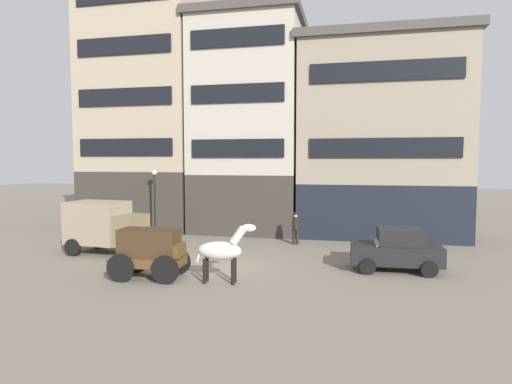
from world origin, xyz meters
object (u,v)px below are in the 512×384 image
Objects in this scene: cargo_wagon at (151,250)px; draft_horse at (222,250)px; delivery_truck_near at (108,226)px; sedan_dark at (397,250)px; fire_hydrant_curbside at (381,239)px; pedestrian_officer at (296,227)px; streetlamp_curbside at (155,194)px.

cargo_wagon is 2.95m from draft_horse.
cargo_wagon is at bearing -41.61° from delivery_truck_near.
fire_hydrant_curbside is at bearing 93.33° from sedan_dark.
delivery_truck_near is (-7.13, 3.71, 0.15)m from draft_horse.
delivery_truck_near is 14.32m from fire_hydrant_curbside.
pedestrian_officer is 4.66m from fire_hydrant_curbside.
delivery_truck_near reaches higher than pedestrian_officer.
draft_horse is 8.04m from delivery_truck_near.
cargo_wagon is 1.27× the size of draft_horse.
cargo_wagon is at bearing -138.18° from fire_hydrant_curbside.
pedestrian_officer is at bearing 77.87° from draft_horse.
pedestrian_officer is (4.71, 8.19, -0.17)m from cargo_wagon.
delivery_truck_near is at bearing -153.28° from pedestrian_officer.
streetlamp_curbside reaches higher than delivery_truck_near.
delivery_truck_near is at bearing 152.51° from draft_horse.
sedan_dark is 14.79m from streetlamp_curbside.
fire_hydrant_curbside is (4.62, 0.16, -0.55)m from pedestrian_officer.
draft_horse reaches higher than pedestrian_officer.
fire_hydrant_curbside is (13.36, -0.36, -2.24)m from streetlamp_curbside.
streetlamp_curbside is (-8.74, 0.53, 1.69)m from pedestrian_officer.
pedestrian_officer is at bearing 60.09° from cargo_wagon.
sedan_dark is (13.81, -0.40, -0.51)m from delivery_truck_near.
fire_hydrant_curbside is (-0.29, 5.03, -0.49)m from sedan_dark.
cargo_wagon reaches higher than pedestrian_officer.
fire_hydrant_curbside is (9.33, 8.35, -0.72)m from cargo_wagon.
streetlamp_curbside is at bearing 176.55° from pedestrian_officer.
fire_hydrant_curbside is (13.51, 4.64, -1.00)m from delivery_truck_near.
delivery_truck_near reaches higher than cargo_wagon.
pedestrian_officer reaches higher than fire_hydrant_curbside.
delivery_truck_near is 1.20× the size of sedan_dark.
fire_hydrant_curbside is (6.38, 8.35, -0.84)m from draft_horse.
streetlamp_curbside is (-13.65, 5.40, 1.76)m from sedan_dark.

